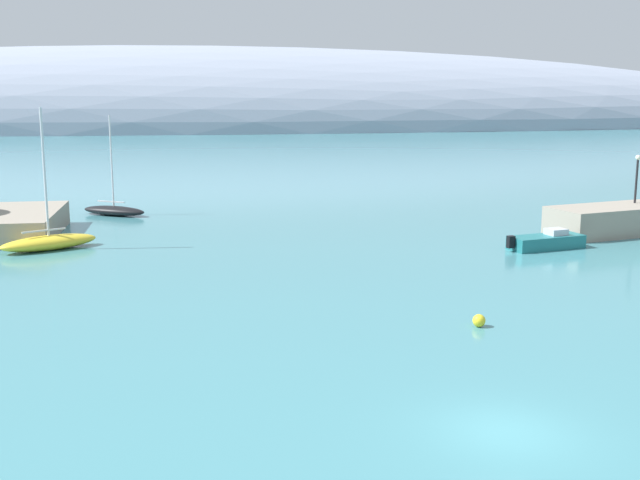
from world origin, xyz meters
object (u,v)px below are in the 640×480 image
at_px(sailboat_black_mid_mooring, 114,210).
at_px(motorboat_teal_outer, 546,241).
at_px(harbor_lamp_post, 637,173).
at_px(sailboat_yellow_near_shore, 49,241).
at_px(mooring_buoy_yellow, 479,321).

bearing_deg(sailboat_black_mid_mooring, motorboat_teal_outer, -1.60).
distance_m(sailboat_black_mid_mooring, harbor_lamp_post, 40.17).
xyz_separation_m(sailboat_yellow_near_shore, motorboat_teal_outer, (31.45, -4.68, -0.07)).
distance_m(sailboat_black_mid_mooring, mooring_buoy_yellow, 38.56).
bearing_deg(harbor_lamp_post, sailboat_black_mid_mooring, 161.13).
bearing_deg(sailboat_yellow_near_shore, mooring_buoy_yellow, -72.16).
relative_size(sailboat_black_mid_mooring, harbor_lamp_post, 2.31).
distance_m(motorboat_teal_outer, mooring_buoy_yellow, 18.62).
bearing_deg(mooring_buoy_yellow, motorboat_teal_outer, 56.66).
bearing_deg(sailboat_yellow_near_shore, motorboat_teal_outer, -36.98).
xyz_separation_m(mooring_buoy_yellow, harbor_lamp_post, (19.40, 20.92, 3.90)).
relative_size(sailboat_yellow_near_shore, harbor_lamp_post, 2.59).
height_order(sailboat_yellow_near_shore, mooring_buoy_yellow, sailboat_yellow_near_shore).
xyz_separation_m(sailboat_yellow_near_shore, mooring_buoy_yellow, (21.22, -20.24, -0.26)).
height_order(sailboat_black_mid_mooring, mooring_buoy_yellow, sailboat_black_mid_mooring).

